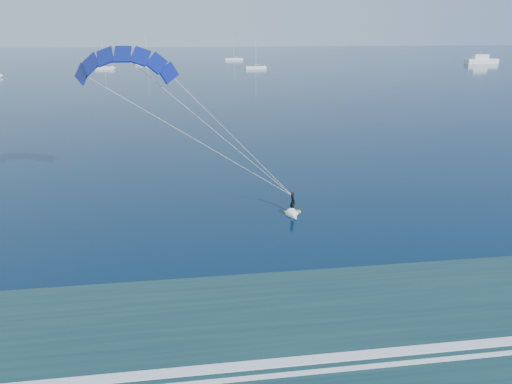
{
  "coord_description": "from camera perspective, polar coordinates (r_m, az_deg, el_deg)",
  "views": [
    {
      "loc": [
        -0.2,
        -9.88,
        16.82
      ],
      "look_at": [
        4.51,
        25.11,
        4.1
      ],
      "focal_mm": 32.0,
      "sensor_mm": 36.0,
      "label": 1
    }
  ],
  "objects": [
    {
      "name": "sailboat_4",
      "position": [
        262.81,
        -2.79,
        16.27
      ],
      "size": [
        9.38,
        2.4,
        12.67
      ],
      "color": "white",
      "rests_on": "ground"
    },
    {
      "name": "motor_yacht",
      "position": [
        262.15,
        26.33,
        14.56
      ],
      "size": [
        16.05,
        4.28,
        6.49
      ],
      "color": "white",
      "rests_on": "ground"
    },
    {
      "name": "sailboat_1",
      "position": [
        214.21,
        -18.42,
        14.52
      ],
      "size": [
        7.86,
        2.4,
        10.91
      ],
      "color": "white",
      "rests_on": "ground"
    },
    {
      "name": "sailboat_3",
      "position": [
        205.69,
        -0.02,
        15.31
      ],
      "size": [
        8.73,
        2.4,
        12.12
      ],
      "color": "white",
      "rests_on": "ground"
    },
    {
      "name": "sailboat_2",
      "position": [
        235.34,
        -13.43,
        15.37
      ],
      "size": [
        10.91,
        2.4,
        14.41
      ],
      "color": "white",
      "rests_on": "ground"
    },
    {
      "name": "kitesurfer_rig",
      "position": [
        38.13,
        -4.78,
        7.24
      ],
      "size": [
        19.71,
        7.8,
        16.67
      ],
      "color": "yellow",
      "rests_on": "ground"
    }
  ]
}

